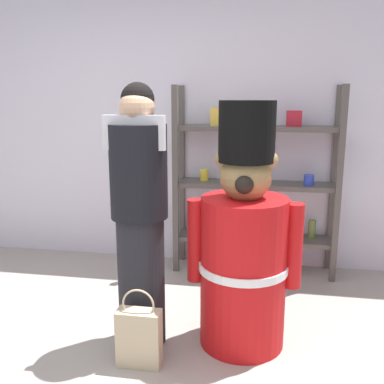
# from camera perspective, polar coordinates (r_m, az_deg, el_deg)

# --- Properties ---
(back_wall) EXTENTS (6.40, 0.12, 2.60)m
(back_wall) POSITION_cam_1_polar(r_m,az_deg,el_deg) (4.10, -1.40, 8.76)
(back_wall) COLOR silver
(back_wall) RESTS_ON ground_plane
(merchandise_shelf) EXTENTS (1.43, 0.35, 1.67)m
(merchandise_shelf) POSITION_cam_1_polar(r_m,az_deg,el_deg) (3.87, 8.22, 1.41)
(merchandise_shelf) COLOR #4C4742
(merchandise_shelf) RESTS_ON ground_plane
(teddy_bear_guard) EXTENTS (0.71, 0.56, 1.55)m
(teddy_bear_guard) POSITION_cam_1_polar(r_m,az_deg,el_deg) (2.73, 6.84, -7.40)
(teddy_bear_guard) COLOR red
(teddy_bear_guard) RESTS_ON ground_plane
(person_shopper) EXTENTS (0.37, 0.35, 1.65)m
(person_shopper) POSITION_cam_1_polar(r_m,az_deg,el_deg) (2.68, -6.92, -3.05)
(person_shopper) COLOR black
(person_shopper) RESTS_ON ground_plane
(shopping_bag) EXTENTS (0.26, 0.12, 0.49)m
(shopping_bag) POSITION_cam_1_polar(r_m,az_deg,el_deg) (2.70, -7.00, -18.45)
(shopping_bag) COLOR #C1AD89
(shopping_bag) RESTS_ON ground_plane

